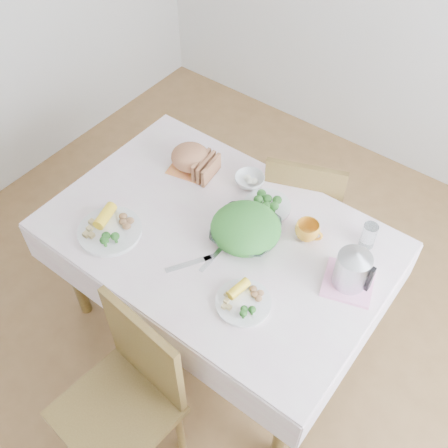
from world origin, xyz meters
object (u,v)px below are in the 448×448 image
Objects in this scene: dinner_plate_right at (243,302)px; electric_kettle at (353,266)px; chair_far at (304,202)px; dinner_plate_left at (110,231)px; salad_bowl at (246,232)px; chair_near at (115,411)px; yellow_mug at (307,231)px; dining_table at (218,283)px.

electric_kettle is at bearing 50.08° from dinner_plate_right.
chair_far is 3.14× the size of dinner_plate_left.
salad_bowl is (0.03, -0.60, 0.33)m from chair_far.
chair_far reaches higher than dinner_plate_right.
chair_far is (-0.00, 1.44, -0.00)m from chair_near.
chair_near reaches higher than dinner_plate_left.
dinner_plate_left is at bearing -175.06° from dinner_plate_right.
chair_near is 0.68m from dinner_plate_right.
yellow_mug is at bearing 97.49° from chair_far.
chair_near is 1.11m from electric_kettle.
salad_bowl is at bearing 25.59° from dining_table.
dinner_plate_right is 2.09× the size of yellow_mug.
chair_near is 0.91m from salad_bowl.
yellow_mug reaches higher than dinner_plate_left.
yellow_mug is 0.56× the size of electric_kettle.
chair_far is 0.68m from salad_bowl.
electric_kettle is at bearing 66.44° from chair_near.
dinner_plate_left is 1.27× the size of dinner_plate_right.
chair_far is at bearing 82.46° from dining_table.
chair_far is 0.85m from electric_kettle.
yellow_mug is at bearing 82.35° from chair_near.
chair_far is at bearing 103.99° from dinner_plate_right.
electric_kettle is at bearing -22.08° from yellow_mug.
yellow_mug is (0.32, 0.22, 0.43)m from dining_table.
yellow_mug is at bearing 37.99° from salad_bowl.
dinner_plate_right is 0.45m from yellow_mug.
dining_table is at bearing 101.85° from chair_near.
dinner_plate_right is (0.19, -0.28, -0.02)m from salad_bowl.
electric_kettle reaches higher than chair_far.
dinner_plate_left is at bearing -145.26° from salad_bowl.
dining_table is 0.58m from yellow_mug.
chair_near is 8.71× the size of yellow_mug.
dinner_plate_right is (0.69, 0.06, 0.00)m from dinner_plate_left.
dinner_plate_left is at bearing -142.88° from dining_table.
dinner_plate_left is (-0.47, 0.50, 0.31)m from chair_near.
chair_near is at bearing -103.03° from yellow_mug.
dinner_plate_left is (-0.47, -0.94, 0.31)m from chair_far.
yellow_mug is (0.23, 1.01, 0.34)m from chair_near.
electric_kettle is (0.59, 0.11, 0.51)m from dining_table.
yellow_mug is at bearing 34.07° from dining_table.
chair_far is 0.60m from yellow_mug.
dinner_plate_left is 2.64× the size of yellow_mug.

